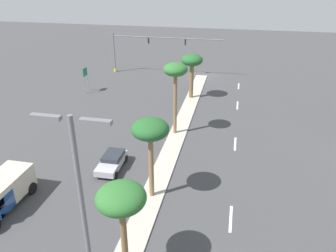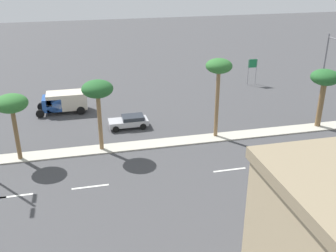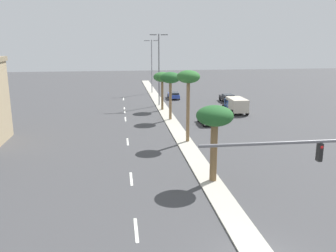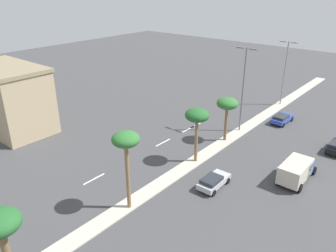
{
  "view_description": "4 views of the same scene",
  "coord_description": "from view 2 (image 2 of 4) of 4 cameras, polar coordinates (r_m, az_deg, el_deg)",
  "views": [
    {
      "loc": [
        -5.54,
        52.72,
        15.97
      ],
      "look_at": [
        0.56,
        24.07,
        2.01
      ],
      "focal_mm": 35.22,
      "sensor_mm": 36.0,
      "label": 1
    },
    {
      "loc": [
        -32.33,
        34.02,
        16.21
      ],
      "look_at": [
        0.13,
        26.41,
        1.69
      ],
      "focal_mm": 41.87,
      "sensor_mm": 36.0,
      "label": 2
    },
    {
      "loc": [
        -6.81,
        -15.08,
        10.94
      ],
      "look_at": [
        -1.74,
        22.05,
        1.76
      ],
      "focal_mm": 38.43,
      "sensor_mm": 36.0,
      "label": 3
    },
    {
      "loc": [
        19.3,
        4.34,
        19.36
      ],
      "look_at": [
        -3.28,
        31.58,
        3.94
      ],
      "focal_mm": 35.71,
      "sensor_mm": 36.0,
      "label": 4
    }
  ],
  "objects": [
    {
      "name": "lane_stripe_left",
      "position": [
        32.87,
        8.95,
        -6.32
      ],
      "size": [
        0.2,
        2.8,
        0.01
      ],
      "primitive_type": "cube",
      "color": "silver",
      "rests_on": "ground"
    },
    {
      "name": "lane_stripe_far",
      "position": [
        31.34,
        -21.64,
        -9.48
      ],
      "size": [
        0.2,
        2.8,
        0.01
      ],
      "primitive_type": "cube",
      "color": "silver",
      "rests_on": "ground"
    },
    {
      "name": "palm_tree_left",
      "position": [
        34.07,
        -10.22,
        5.05
      ],
      "size": [
        2.71,
        2.71,
        6.43
      ],
      "color": "olive",
      "rests_on": "median_curb"
    },
    {
      "name": "ground_plane",
      "position": [
        36.31,
        -6.83,
        -3.17
      ],
      "size": [
        160.0,
        160.0,
        0.0
      ],
      "primitive_type": "plane",
      "color": "#424244"
    },
    {
      "name": "directional_road_sign",
      "position": [
        54.56,
        12.21,
        8.45
      ],
      "size": [
        0.1,
        1.27,
        3.51
      ],
      "color": "gray",
      "rests_on": "ground"
    },
    {
      "name": "lane_stripe_rear",
      "position": [
        30.84,
        -11.24,
        -8.68
      ],
      "size": [
        0.2,
        2.8,
        0.01
      ],
      "primitive_type": "cube",
      "color": "silver",
      "rests_on": "ground"
    },
    {
      "name": "sedan_silver_front",
      "position": [
        40.2,
        -5.66,
        0.7
      ],
      "size": [
        1.92,
        3.99,
        1.25
      ],
      "color": "#B2B2B7",
      "rests_on": "ground"
    },
    {
      "name": "median_curb",
      "position": [
        36.58,
        -20.7,
        -4.32
      ],
      "size": [
        1.8,
        79.37,
        0.12
      ],
      "primitive_type": "cube",
      "color": "#B7B2A3",
      "rests_on": "ground"
    },
    {
      "name": "palm_tree_inboard",
      "position": [
        41.69,
        21.85,
        6.22
      ],
      "size": [
        2.82,
        2.82,
        5.94
      ],
      "color": "brown",
      "rests_on": "median_curb"
    },
    {
      "name": "palm_tree_near",
      "position": [
        36.21,
        7.41,
        8.12
      ],
      "size": [
        2.43,
        2.43,
        7.61
      ],
      "color": "olive",
      "rests_on": "median_curb"
    },
    {
      "name": "palm_tree_mid",
      "position": [
        34.45,
        -21.84,
        2.85
      ],
      "size": [
        2.71,
        2.71,
        5.81
      ],
      "color": "brown",
      "rests_on": "median_curb"
    },
    {
      "name": "box_truck",
      "position": [
        45.36,
        -15.04,
        3.49
      ],
      "size": [
        2.54,
        5.56,
        2.29
      ],
      "color": "#234C99",
      "rests_on": "ground"
    }
  ]
}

